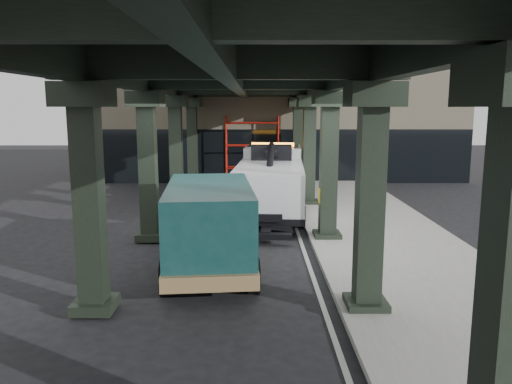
{
  "coord_description": "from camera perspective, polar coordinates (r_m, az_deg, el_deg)",
  "views": [
    {
      "loc": [
        0.13,
        -14.46,
        4.5
      ],
      "look_at": [
        0.18,
        1.92,
        1.7
      ],
      "focal_mm": 35.0,
      "sensor_mm": 36.0,
      "label": 1
    }
  ],
  "objects": [
    {
      "name": "towed_van",
      "position": [
        13.9,
        -5.33,
        -3.6
      ],
      "size": [
        2.86,
        6.2,
        2.44
      ],
      "rotation": [
        0.0,
        0.0,
        0.09
      ],
      "color": "#0F3838",
      "rests_on": "ground"
    },
    {
      "name": "building",
      "position": [
        34.51,
        2.95,
        8.86
      ],
      "size": [
        22.0,
        10.0,
        8.0
      ],
      "primitive_type": "cube",
      "color": "#C6B793",
      "rests_on": "ground"
    },
    {
      "name": "viaduct",
      "position": [
        16.5,
        -2.08,
        13.04
      ],
      "size": [
        7.4,
        32.0,
        6.4
      ],
      "color": "black",
      "rests_on": "ground"
    },
    {
      "name": "ground",
      "position": [
        15.15,
        -0.68,
        -7.58
      ],
      "size": [
        90.0,
        90.0,
        0.0
      ],
      "primitive_type": "plane",
      "color": "black",
      "rests_on": "ground"
    },
    {
      "name": "lane_stripe",
      "position": [
        17.14,
        5.1,
        -5.54
      ],
      "size": [
        0.12,
        38.0,
        0.01
      ],
      "primitive_type": "cube",
      "color": "silver",
      "rests_on": "ground"
    },
    {
      "name": "sidewalk",
      "position": [
        17.6,
        14.26,
        -5.17
      ],
      "size": [
        5.0,
        40.0,
        0.15
      ],
      "primitive_type": "cube",
      "color": "gray",
      "rests_on": "ground"
    },
    {
      "name": "scaffolding",
      "position": [
        29.2,
        -0.45,
        5.0
      ],
      "size": [
        3.08,
        0.88,
        4.0
      ],
      "color": "#B3180E",
      "rests_on": "ground"
    },
    {
      "name": "tow_truck",
      "position": [
        21.4,
        1.75,
        1.56
      ],
      "size": [
        3.21,
        9.34,
        3.01
      ],
      "rotation": [
        0.0,
        0.0,
        -0.07
      ],
      "color": "black",
      "rests_on": "ground"
    }
  ]
}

